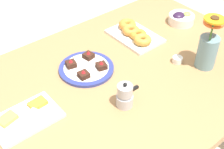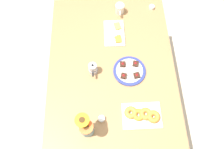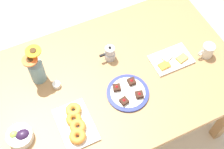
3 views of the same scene
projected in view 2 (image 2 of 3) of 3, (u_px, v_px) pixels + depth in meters
The scene contains 10 objects.
ground_plane at pixel (112, 104), 2.37m from camera, with size 6.00×6.00×0.00m, color beige.
dining_table at pixel (112, 81), 1.77m from camera, with size 1.60×1.00×0.74m.
coffee_mug at pixel (120, 9), 1.91m from camera, with size 0.11×0.08×0.09m.
cheese_platter at pixel (115, 33), 1.85m from camera, with size 0.26×0.17×0.03m.
croissant_platter at pixel (142, 115), 1.55m from camera, with size 0.19×0.28×0.05m.
jam_cup_honey at pixel (102, 119), 1.54m from camera, with size 0.05×0.05×0.03m.
jam_cup_berry at pixel (152, 7), 1.96m from camera, with size 0.05×0.05×0.03m.
dessert_plate at pixel (129, 71), 1.71m from camera, with size 0.26×0.26×0.05m.
flower_vase at pixel (86, 128), 1.44m from camera, with size 0.12×0.11×0.27m.
moka_pot at pixel (93, 69), 1.67m from camera, with size 0.11×0.07×0.12m.
Camera 2 is at (0.69, -0.03, 2.29)m, focal length 35.00 mm.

